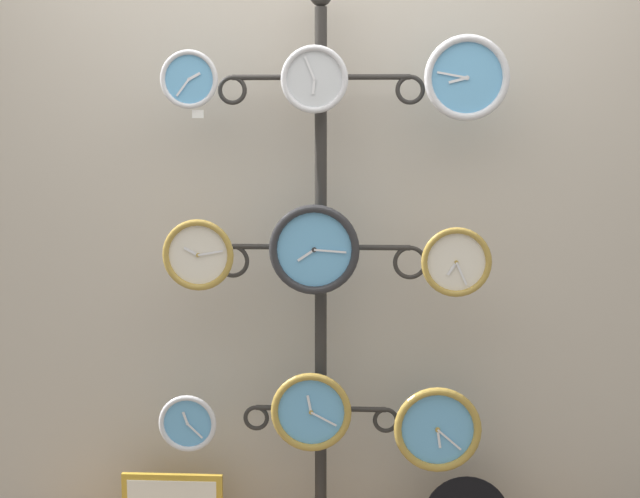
{
  "coord_description": "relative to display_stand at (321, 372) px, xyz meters",
  "views": [
    {
      "loc": [
        0.17,
        -2.77,
        1.62
      ],
      "look_at": [
        0.0,
        0.36,
        1.19
      ],
      "focal_mm": 50.0,
      "sensor_mm": 36.0,
      "label": 1
    }
  ],
  "objects": [
    {
      "name": "display_stand",
      "position": [
        0.0,
        0.0,
        0.0
      ],
      "size": [
        0.77,
        0.44,
        2.12
      ],
      "color": "#282623",
      "rests_on": "ground_plane"
    },
    {
      "name": "clock_bottom_left",
      "position": [
        -0.48,
        -0.1,
        -0.17
      ],
      "size": [
        0.21,
        0.04,
        0.21
      ],
      "color": "#60A8DB"
    },
    {
      "name": "price_tag_upper",
      "position": [
        -0.42,
        -0.11,
        0.94
      ],
      "size": [
        0.04,
        0.0,
        0.03
      ],
      "color": "white"
    },
    {
      "name": "clock_top_left",
      "position": [
        -0.45,
        -0.11,
        1.06
      ],
      "size": [
        0.2,
        0.04,
        0.2
      ],
      "color": "#60A8DB"
    },
    {
      "name": "shop_wall",
      "position": [
        0.0,
        0.16,
        0.68
      ],
      "size": [
        4.4,
        0.04,
        2.8
      ],
      "color": "#BCB2A3",
      "rests_on": "ground_plane"
    },
    {
      "name": "clock_bottom_right",
      "position": [
        0.43,
        -0.09,
        -0.18
      ],
      "size": [
        0.31,
        0.04,
        0.31
      ],
      "color": "#60A8DB"
    },
    {
      "name": "clock_bottom_center",
      "position": [
        -0.03,
        -0.1,
        -0.12
      ],
      "size": [
        0.29,
        0.04,
        0.29
      ],
      "color": "#60A8DB"
    },
    {
      "name": "clock_middle_left",
      "position": [
        -0.43,
        -0.1,
        0.45
      ],
      "size": [
        0.25,
        0.04,
        0.25
      ],
      "color": "silver"
    },
    {
      "name": "clock_top_right",
      "position": [
        0.5,
        -0.09,
        1.06
      ],
      "size": [
        0.29,
        0.04,
        0.29
      ],
      "color": "#60A8DB"
    },
    {
      "name": "clock_top_center",
      "position": [
        -0.02,
        -0.09,
        1.06
      ],
      "size": [
        0.23,
        0.04,
        0.23
      ],
      "color": "silver"
    },
    {
      "name": "clock_middle_center",
      "position": [
        -0.02,
        -0.1,
        0.47
      ],
      "size": [
        0.32,
        0.04,
        0.32
      ],
      "color": "#60A8DB"
    },
    {
      "name": "clock_middle_right",
      "position": [
        0.48,
        -0.1,
        0.43
      ],
      "size": [
        0.25,
        0.04,
        0.25
      ],
      "color": "silver"
    }
  ]
}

